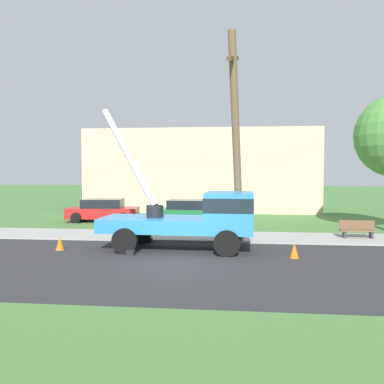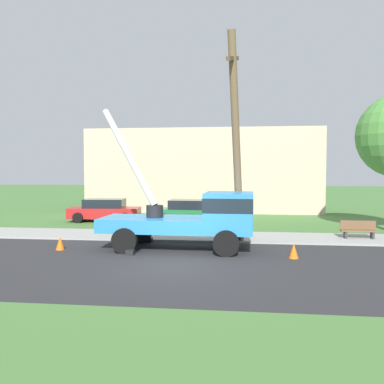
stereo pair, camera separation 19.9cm
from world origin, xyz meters
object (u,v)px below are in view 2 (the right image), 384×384
Objects in this scene: leaning_utility_pole at (236,140)px; traffic_cone_behind at (60,243)px; utility_truck at (197,215)px; parked_sedan_green at (190,211)px; traffic_cone_ahead at (294,251)px; parked_sedan_red at (105,210)px; park_bench at (358,230)px.

traffic_cone_behind is (-7.10, -1.52, -4.24)m from leaning_utility_pole.
utility_truck is 3.56m from leaning_utility_pole.
parked_sedan_green reaches higher than traffic_cone_behind.
parked_sedan_red is (-10.56, 9.98, 0.43)m from traffic_cone_ahead.
utility_truck is 12.07× the size of traffic_cone_behind.
traffic_cone_ahead is 0.13× the size of parked_sedan_green.
utility_truck reaches higher than traffic_cone_ahead.
parked_sedan_green is at bearing 110.66° from leaning_utility_pole.
traffic_cone_ahead is 0.35× the size of park_bench.
utility_truck is at bearing -152.89° from leaning_utility_pole.
traffic_cone_ahead is (3.71, -1.28, -1.13)m from utility_truck.
parked_sedan_red is at bearing 128.22° from utility_truck.
leaning_utility_pole is at bearing -157.08° from park_bench.
leaning_utility_pole reaches higher than parked_sedan_green.
utility_truck is at bearing 7.45° from traffic_cone_behind.
traffic_cone_ahead is at bearing -62.58° from parked_sedan_green.
leaning_utility_pole is at bearing 136.36° from traffic_cone_ahead.
leaning_utility_pole is 15.72× the size of traffic_cone_ahead.
traffic_cone_behind is at bearing -162.99° from park_bench.
park_bench is at bearing -21.53° from parked_sedan_red.
parked_sedan_red and parked_sedan_green have the same top height.
park_bench is at bearing 22.92° from leaning_utility_pole.
leaning_utility_pole is 8.41m from traffic_cone_behind.
parked_sedan_green is (-1.38, 8.53, -0.70)m from utility_truck.
parked_sedan_red is at bearing 136.68° from leaning_utility_pole.
utility_truck reaches higher than park_bench.
parked_sedan_red is (-8.39, 7.91, -3.81)m from leaning_utility_pole.
traffic_cone_ahead is (2.17, -2.07, -4.24)m from leaning_utility_pole.
utility_truck is at bearing 160.94° from traffic_cone_ahead.
parked_sedan_green reaches higher than park_bench.
utility_truck is 4.08m from traffic_cone_ahead.
traffic_cone_behind is (-9.27, 0.55, 0.00)m from traffic_cone_ahead.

